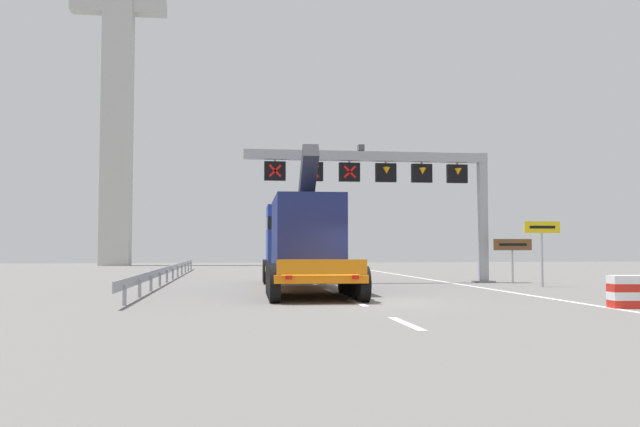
{
  "coord_description": "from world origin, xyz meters",
  "views": [
    {
      "loc": [
        -4.14,
        -20.2,
        1.65
      ],
      "look_at": [
        -0.52,
        6.96,
        3.08
      ],
      "focal_mm": 37.35,
      "sensor_mm": 36.0,
      "label": 1
    }
  ],
  "objects_px": {
    "exit_sign_yellow": "(542,237)",
    "crash_barrier_striped": "(628,292)",
    "heavy_haul_truck_orange": "(301,240)",
    "bridge_pylon_distant": "(118,52)",
    "overhead_lane_gantry": "(395,176)",
    "tourist_info_sign_brown": "(513,249)"
  },
  "relations": [
    {
      "from": "heavy_haul_truck_orange",
      "to": "crash_barrier_striped",
      "type": "bearing_deg",
      "value": -52.46
    },
    {
      "from": "heavy_haul_truck_orange",
      "to": "bridge_pylon_distant",
      "type": "bearing_deg",
      "value": 110.06
    },
    {
      "from": "bridge_pylon_distant",
      "to": "heavy_haul_truck_orange",
      "type": "bearing_deg",
      "value": -69.94
    },
    {
      "from": "tourist_info_sign_brown",
      "to": "overhead_lane_gantry",
      "type": "bearing_deg",
      "value": 170.63
    },
    {
      "from": "exit_sign_yellow",
      "to": "tourist_info_sign_brown",
      "type": "distance_m",
      "value": 2.99
    },
    {
      "from": "exit_sign_yellow",
      "to": "bridge_pylon_distant",
      "type": "xyz_separation_m",
      "value": [
        -24.14,
        38.42,
        18.49
      ]
    },
    {
      "from": "exit_sign_yellow",
      "to": "crash_barrier_striped",
      "type": "height_order",
      "value": "exit_sign_yellow"
    },
    {
      "from": "crash_barrier_striped",
      "to": "bridge_pylon_distant",
      "type": "xyz_separation_m",
      "value": [
        -21.81,
        48.25,
        20.17
      ]
    },
    {
      "from": "overhead_lane_gantry",
      "to": "exit_sign_yellow",
      "type": "relative_size",
      "value": 4.28
    },
    {
      "from": "overhead_lane_gantry",
      "to": "heavy_haul_truck_orange",
      "type": "bearing_deg",
      "value": -145.82
    },
    {
      "from": "exit_sign_yellow",
      "to": "tourist_info_sign_brown",
      "type": "relative_size",
      "value": 1.34
    },
    {
      "from": "overhead_lane_gantry",
      "to": "exit_sign_yellow",
      "type": "height_order",
      "value": "overhead_lane_gantry"
    },
    {
      "from": "heavy_haul_truck_orange",
      "to": "bridge_pylon_distant",
      "type": "relative_size",
      "value": 0.35
    },
    {
      "from": "bridge_pylon_distant",
      "to": "tourist_info_sign_brown",
      "type": "bearing_deg",
      "value": -55.8
    },
    {
      "from": "overhead_lane_gantry",
      "to": "exit_sign_yellow",
      "type": "xyz_separation_m",
      "value": [
        5.46,
        -3.85,
        -2.97
      ]
    },
    {
      "from": "heavy_haul_truck_orange",
      "to": "tourist_info_sign_brown",
      "type": "distance_m",
      "value": 10.56
    },
    {
      "from": "crash_barrier_striped",
      "to": "bridge_pylon_distant",
      "type": "bearing_deg",
      "value": 114.32
    },
    {
      "from": "overhead_lane_gantry",
      "to": "tourist_info_sign_brown",
      "type": "distance_m",
      "value": 6.51
    },
    {
      "from": "exit_sign_yellow",
      "to": "crash_barrier_striped",
      "type": "relative_size",
      "value": 2.7
    },
    {
      "from": "bridge_pylon_distant",
      "to": "crash_barrier_striped",
      "type": "bearing_deg",
      "value": -65.68
    },
    {
      "from": "exit_sign_yellow",
      "to": "bridge_pylon_distant",
      "type": "height_order",
      "value": "bridge_pylon_distant"
    },
    {
      "from": "exit_sign_yellow",
      "to": "tourist_info_sign_brown",
      "type": "bearing_deg",
      "value": 90.61
    }
  ]
}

